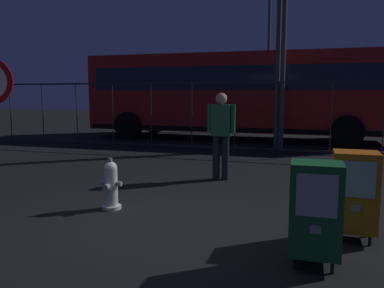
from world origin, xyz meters
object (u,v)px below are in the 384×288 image
at_px(fire_hydrant, 111,185).
at_px(newspaper_box_secondary, 355,191).
at_px(street_light_far_right, 279,32).
at_px(street_light_near_right, 279,8).
at_px(bus_near, 236,92).
at_px(newspaper_box_primary, 315,209).
at_px(pedestrian, 221,131).
at_px(street_light_near_left, 270,18).

distance_m(fire_hydrant, newspaper_box_secondary, 3.25).
height_order(newspaper_box_secondary, street_light_far_right, street_light_far_right).
bearing_deg(street_light_near_right, bus_near, 126.39).
xyz_separation_m(newspaper_box_secondary, street_light_far_right, (-1.89, 13.95, 3.85)).
bearing_deg(street_light_far_right, fire_hydrant, -95.58).
bearing_deg(newspaper_box_primary, bus_near, 104.21).
xyz_separation_m(pedestrian, street_light_near_right, (0.70, 4.53, 3.15)).
xyz_separation_m(newspaper_box_primary, street_light_far_right, (-1.46, 14.77, 3.85)).
height_order(pedestrian, street_light_far_right, street_light_far_right).
xyz_separation_m(bus_near, street_light_near_left, (0.75, 3.74, 3.19)).
height_order(fire_hydrant, street_light_far_right, street_light_far_right).
distance_m(bus_near, street_light_far_right, 5.46).
xyz_separation_m(newspaper_box_secondary, street_light_near_left, (-2.26, 13.08, 4.33)).
bearing_deg(street_light_far_right, pedestrian, -91.14).
height_order(newspaper_box_primary, newspaper_box_secondary, same).
bearing_deg(pedestrian, street_light_near_left, 90.79).
bearing_deg(bus_near, street_light_near_right, -53.20).
bearing_deg(street_light_near_right, newspaper_box_primary, -83.01).
xyz_separation_m(newspaper_box_primary, newspaper_box_secondary, (0.44, 0.83, 0.00)).
xyz_separation_m(newspaper_box_secondary, street_light_near_right, (-1.42, 7.18, 3.52)).
relative_size(newspaper_box_secondary, street_light_near_left, 0.12).
height_order(fire_hydrant, newspaper_box_primary, newspaper_box_primary).
xyz_separation_m(pedestrian, street_light_near_left, (-0.14, 10.43, 3.95)).
xyz_separation_m(bus_near, street_light_far_right, (1.12, 4.60, 2.71)).
height_order(fire_hydrant, street_light_near_right, street_light_near_right).
bearing_deg(fire_hydrant, newspaper_box_secondary, -5.33).
bearing_deg(street_light_near_left, street_light_near_right, -81.87).
bearing_deg(fire_hydrant, street_light_near_right, 75.30).
relative_size(newspaper_box_secondary, pedestrian, 0.61).
relative_size(bus_near, street_light_near_right, 1.49).
bearing_deg(fire_hydrant, newspaper_box_primary, -21.99).
bearing_deg(street_light_near_right, pedestrian, -98.77).
height_order(newspaper_box_primary, street_light_far_right, street_light_far_right).
xyz_separation_m(newspaper_box_primary, street_light_near_left, (-1.83, 13.91, 4.33)).
relative_size(bus_near, street_light_far_right, 1.37).
xyz_separation_m(street_light_near_right, street_light_far_right, (-0.47, 6.76, 0.33)).
distance_m(fire_hydrant, street_light_far_right, 14.30).
relative_size(fire_hydrant, pedestrian, 0.45).
bearing_deg(newspaper_box_secondary, street_light_near_left, 99.81).
xyz_separation_m(bus_near, street_light_near_right, (1.59, -2.16, 2.38)).
bearing_deg(street_light_far_right, street_light_near_right, -85.99).
relative_size(newspaper_box_secondary, bus_near, 0.10).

